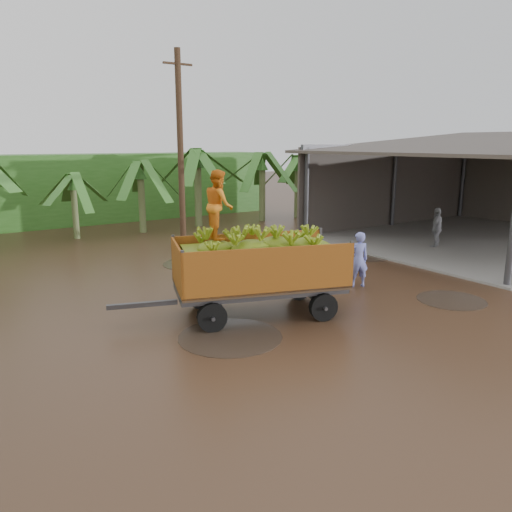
# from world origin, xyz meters

# --- Properties ---
(ground) EXTENTS (100.00, 100.00, 0.00)m
(ground) POSITION_xyz_m (0.00, 0.00, 0.00)
(ground) COLOR black
(ground) RESTS_ON ground
(packing_shed) EXTENTS (12.78, 10.80, 4.76)m
(packing_shed) POSITION_xyz_m (11.77, 1.77, 2.50)
(packing_shed) COLOR gray
(packing_shed) RESTS_ON ground
(hedge_north) EXTENTS (22.00, 3.00, 3.60)m
(hedge_north) POSITION_xyz_m (-2.00, 16.00, 1.80)
(hedge_north) COLOR #2D661E
(hedge_north) RESTS_ON ground
(banana_trailer) EXTENTS (5.72, 3.17, 3.57)m
(banana_trailer) POSITION_xyz_m (-2.20, -1.56, 1.27)
(banana_trailer) COLOR orange
(banana_trailer) RESTS_ON ground
(man_blue) EXTENTS (0.71, 0.61, 1.65)m
(man_blue) POSITION_xyz_m (1.64, -1.18, 0.83)
(man_blue) COLOR #757CD5
(man_blue) RESTS_ON ground
(man_grey) EXTENTS (1.05, 0.70, 1.66)m
(man_grey) POSITION_xyz_m (8.23, 1.00, 0.83)
(man_grey) COLOR gray
(man_grey) RESTS_ON ground
(utility_pole) EXTENTS (1.20, 0.24, 7.67)m
(utility_pole) POSITION_xyz_m (-0.19, 6.82, 3.89)
(utility_pole) COLOR #47301E
(utility_pole) RESTS_ON ground
(banana_plants) EXTENTS (24.63, 20.52, 4.39)m
(banana_plants) POSITION_xyz_m (-5.06, 7.18, 1.88)
(banana_plants) COLOR #2D661E
(banana_plants) RESTS_ON ground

